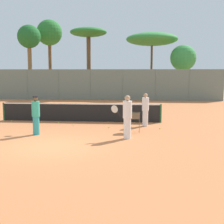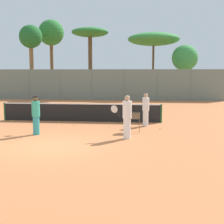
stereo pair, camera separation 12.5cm
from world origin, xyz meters
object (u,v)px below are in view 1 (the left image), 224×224
tennis_net (80,112)px  ball_cart (134,117)px  player_red_cap (36,115)px  parked_car (126,92)px  player_white_outfit (127,117)px  player_yellow_shirt (145,109)px

tennis_net → ball_cart: bearing=-43.0°
ball_cart → player_red_cap: bearing=-167.2°
tennis_net → player_red_cap: (-1.31, -4.02, 0.38)m
parked_car → player_white_outfit: bearing=-87.0°
player_white_outfit → ball_cart: size_ratio=1.97×
tennis_net → player_yellow_shirt: 4.00m
player_red_cap → parked_car: (3.15, 20.83, -0.28)m
tennis_net → parked_car: 16.91m
tennis_net → ball_cart: (3.21, -3.00, 0.18)m
tennis_net → parked_car: (1.84, 16.81, 0.10)m
parked_car → ball_cart: bearing=-86.0°
player_white_outfit → ball_cart: player_white_outfit is taller
ball_cart → parked_car: parked_car is taller
player_yellow_shirt → tennis_net: bearing=75.6°
player_yellow_shirt → parked_car: 18.17m
player_red_cap → ball_cart: size_ratio=1.87×
tennis_net → parked_car: size_ratio=2.26×
player_yellow_shirt → ball_cart: (-0.57, -1.75, -0.18)m
player_red_cap → tennis_net: bearing=-49.9°
tennis_net → player_white_outfit: player_white_outfit is taller
player_red_cap → ball_cart: (4.53, 1.02, -0.20)m
player_red_cap → parked_car: player_red_cap is taller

